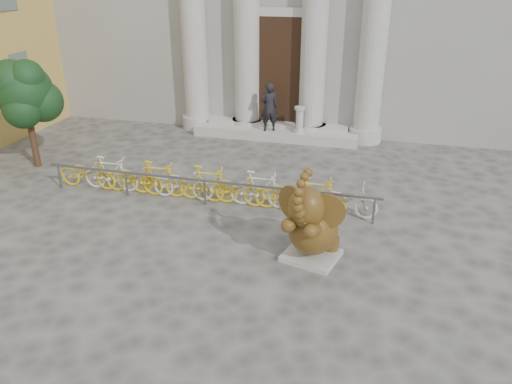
% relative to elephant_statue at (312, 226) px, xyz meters
% --- Properties ---
extents(ground, '(80.00, 80.00, 0.00)m').
position_rel_elephant_statue_xyz_m(ground, '(-2.51, -1.44, -0.82)').
color(ground, '#474442').
rests_on(ground, ground).
extents(entrance_steps, '(6.00, 1.20, 0.36)m').
position_rel_elephant_statue_xyz_m(entrance_steps, '(-2.51, 7.96, -0.64)').
color(entrance_steps, '#A8A59E').
rests_on(entrance_steps, ground).
extents(elephant_statue, '(1.47, 1.77, 2.24)m').
position_rel_elephant_statue_xyz_m(elephant_statue, '(0.00, 0.00, 0.00)').
color(elephant_statue, '#A8A59E').
rests_on(elephant_statue, ground).
extents(bike_rack, '(9.15, 0.53, 1.00)m').
position_rel_elephant_statue_xyz_m(bike_rack, '(-3.13, 2.21, -0.32)').
color(bike_rack, slate).
rests_on(bike_rack, ground).
extents(tree, '(1.94, 1.77, 3.36)m').
position_rel_elephant_statue_xyz_m(tree, '(-9.20, 3.27, 1.53)').
color(tree, '#332114').
rests_on(tree, ground).
extents(pedestrian, '(0.73, 0.60, 1.72)m').
position_rel_elephant_statue_xyz_m(pedestrian, '(-2.70, 7.61, 0.41)').
color(pedestrian, black).
rests_on(pedestrian, entrance_steps).
extents(balustrade_post, '(0.38, 0.38, 0.93)m').
position_rel_elephant_statue_xyz_m(balustrade_post, '(-1.60, 7.66, -0.03)').
color(balustrade_post, '#A8A59E').
rests_on(balustrade_post, entrance_steps).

